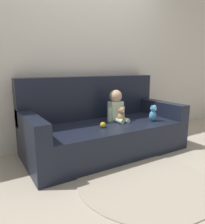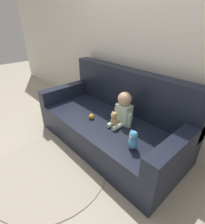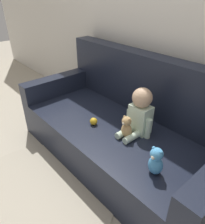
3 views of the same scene
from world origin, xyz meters
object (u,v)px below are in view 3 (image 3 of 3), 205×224
object	(u,v)px
person_baby	(140,113)
couch	(123,128)
teddy_bear_brown	(127,127)
plush_toy_side	(156,161)
toy_ball	(94,121)

from	to	relation	value
person_baby	couch	bearing A→B (deg)	173.59
person_baby	teddy_bear_brown	distance (m)	0.17
couch	person_baby	distance (m)	0.34
person_baby	teddy_bear_brown	size ratio (longest dim) A/B	2.04
plush_toy_side	toy_ball	bearing A→B (deg)	174.69
person_baby	plush_toy_side	distance (m)	0.50
plush_toy_side	teddy_bear_brown	bearing A→B (deg)	159.52
plush_toy_side	person_baby	bearing A→B (deg)	143.78
teddy_bear_brown	toy_ball	distance (m)	0.35
couch	person_baby	size ratio (longest dim) A/B	4.94
couch	plush_toy_side	world-z (taller)	couch
couch	teddy_bear_brown	bearing A→B (deg)	-40.48
plush_toy_side	toy_ball	distance (m)	0.75
teddy_bear_brown	person_baby	bearing A→B (deg)	83.75
couch	plush_toy_side	distance (m)	0.70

